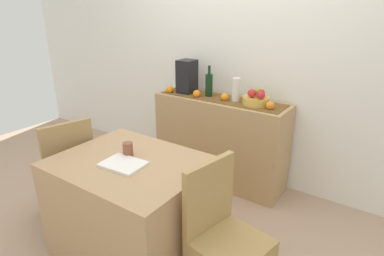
% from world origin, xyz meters
% --- Properties ---
extents(ground_plane, '(6.40, 6.40, 0.02)m').
position_xyz_m(ground_plane, '(0.00, 0.00, -0.01)').
color(ground_plane, tan).
rests_on(ground_plane, ground).
extents(room_wall_rear, '(6.40, 0.06, 2.70)m').
position_xyz_m(room_wall_rear, '(0.00, 1.18, 1.35)').
color(room_wall_rear, white).
rests_on(room_wall_rear, ground).
extents(sideboard_console, '(1.34, 0.42, 0.88)m').
position_xyz_m(sideboard_console, '(-0.04, 0.92, 0.44)').
color(sideboard_console, tan).
rests_on(sideboard_console, ground).
extents(table_runner, '(1.26, 0.32, 0.01)m').
position_xyz_m(table_runner, '(-0.04, 0.92, 0.88)').
color(table_runner, brown).
rests_on(table_runner, sideboard_console).
extents(fruit_bowl, '(0.24, 0.24, 0.07)m').
position_xyz_m(fruit_bowl, '(0.32, 0.92, 0.92)').
color(fruit_bowl, gold).
rests_on(fruit_bowl, table_runner).
extents(apple_left, '(0.08, 0.08, 0.08)m').
position_xyz_m(apple_left, '(0.29, 0.88, 0.99)').
color(apple_left, red).
rests_on(apple_left, fruit_bowl).
extents(apple_front, '(0.07, 0.07, 0.07)m').
position_xyz_m(apple_front, '(0.35, 0.94, 0.99)').
color(apple_front, red).
rests_on(apple_front, fruit_bowl).
extents(apple_rear, '(0.07, 0.07, 0.07)m').
position_xyz_m(apple_rear, '(0.38, 0.88, 0.99)').
color(apple_rear, red).
rests_on(apple_rear, fruit_bowl).
extents(apple_center, '(0.07, 0.07, 0.07)m').
position_xyz_m(apple_center, '(0.30, 0.99, 0.99)').
color(apple_center, olive).
rests_on(apple_center, fruit_bowl).
extents(wine_bottle, '(0.07, 0.07, 0.31)m').
position_xyz_m(wine_bottle, '(-0.19, 0.92, 1.00)').
color(wine_bottle, black).
rests_on(wine_bottle, sideboard_console).
extents(coffee_maker, '(0.16, 0.18, 0.34)m').
position_xyz_m(coffee_maker, '(-0.45, 0.92, 1.05)').
color(coffee_maker, black).
rests_on(coffee_maker, sideboard_console).
extents(ceramic_vase, '(0.08, 0.08, 0.22)m').
position_xyz_m(ceramic_vase, '(0.11, 0.92, 0.99)').
color(ceramic_vase, silver).
rests_on(ceramic_vase, sideboard_console).
extents(orange_loose_far, '(0.08, 0.08, 0.08)m').
position_xyz_m(orange_loose_far, '(0.48, 0.86, 0.92)').
color(orange_loose_far, orange).
rests_on(orange_loose_far, sideboard_console).
extents(orange_loose_end, '(0.07, 0.07, 0.07)m').
position_xyz_m(orange_loose_end, '(-0.60, 0.82, 0.91)').
color(orange_loose_end, orange).
rests_on(orange_loose_end, sideboard_console).
extents(orange_loose_near_bowl, '(0.08, 0.08, 0.08)m').
position_xyz_m(orange_loose_near_bowl, '(0.02, 0.88, 0.91)').
color(orange_loose_near_bowl, orange).
rests_on(orange_loose_near_bowl, sideboard_console).
extents(orange_loose_mid, '(0.07, 0.07, 0.07)m').
position_xyz_m(orange_loose_mid, '(-0.27, 0.83, 0.91)').
color(orange_loose_mid, orange).
rests_on(orange_loose_mid, sideboard_console).
extents(dining_table, '(1.03, 0.82, 0.74)m').
position_xyz_m(dining_table, '(-0.02, -0.36, 0.37)').
color(dining_table, tan).
rests_on(dining_table, ground).
extents(open_book, '(0.29, 0.23, 0.02)m').
position_xyz_m(open_book, '(-0.01, -0.43, 0.75)').
color(open_book, white).
rests_on(open_book, dining_table).
extents(coffee_cup, '(0.07, 0.07, 0.10)m').
position_xyz_m(coffee_cup, '(-0.09, -0.31, 0.79)').
color(coffee_cup, brown).
rests_on(coffee_cup, dining_table).
extents(chair_near_window, '(0.49, 0.49, 0.90)m').
position_xyz_m(chair_near_window, '(-0.80, -0.37, 0.27)').
color(chair_near_window, '#A88354').
rests_on(chair_near_window, ground).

